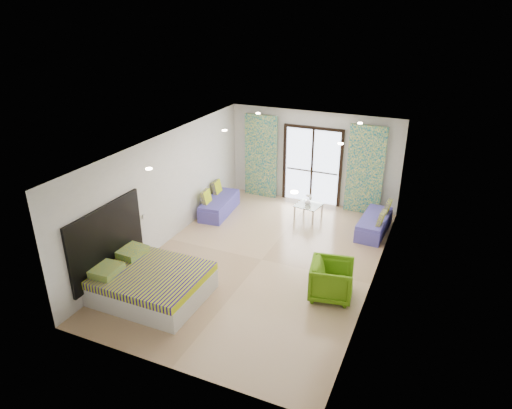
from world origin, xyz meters
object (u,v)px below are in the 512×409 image
at_px(bed, 151,283).
at_px(daybed_left, 219,205).
at_px(coffee_table, 309,206).
at_px(daybed_right, 375,224).
at_px(armchair, 332,278).

bearing_deg(bed, daybed_left, 98.82).
relative_size(bed, coffee_table, 2.85).
height_order(daybed_left, daybed_right, daybed_left).
bearing_deg(bed, armchair, 23.45).
relative_size(daybed_right, armchair, 1.92).
height_order(daybed_right, coffee_table, daybed_right).
xyz_separation_m(bed, coffee_table, (1.78, 4.74, 0.07)).
height_order(coffee_table, armchair, armchair).
xyz_separation_m(bed, daybed_right, (3.59, 4.64, -0.06)).
height_order(daybed_left, armchair, armchair).
height_order(daybed_right, armchair, armchair).
xyz_separation_m(bed, daybed_left, (-0.64, 4.10, -0.05)).
bearing_deg(daybed_left, bed, -86.99).
xyz_separation_m(coffee_table, armchair, (1.53, -3.30, 0.05)).
distance_m(daybed_right, armchair, 3.22).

